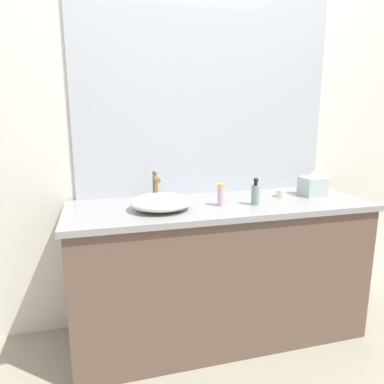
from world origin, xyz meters
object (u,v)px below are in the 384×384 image
at_px(sink_basin, 161,202).
at_px(candle_jar, 281,193).
at_px(lotion_bottle, 221,195).
at_px(soap_dispenser, 255,193).
at_px(tissue_box, 312,185).

bearing_deg(sink_basin, candle_jar, 7.46).
distance_m(lotion_bottle, candle_jar, 0.44).
distance_m(soap_dispenser, lotion_bottle, 0.19).
bearing_deg(tissue_box, soap_dispenser, -164.14).
relative_size(lotion_bottle, tissue_box, 0.80).
bearing_deg(soap_dispenser, tissue_box, 15.86).
height_order(soap_dispenser, candle_jar, soap_dispenser).
bearing_deg(lotion_bottle, candle_jar, 13.39).
xyz_separation_m(sink_basin, candle_jar, (0.77, 0.10, -0.02)).
height_order(lotion_bottle, tissue_box, tissue_box).
bearing_deg(soap_dispenser, sink_basin, 176.18).
height_order(lotion_bottle, candle_jar, lotion_bottle).
xyz_separation_m(soap_dispenser, tissue_box, (0.45, 0.13, 0.00)).
distance_m(tissue_box, candle_jar, 0.22).
height_order(sink_basin, lotion_bottle, lotion_bottle).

